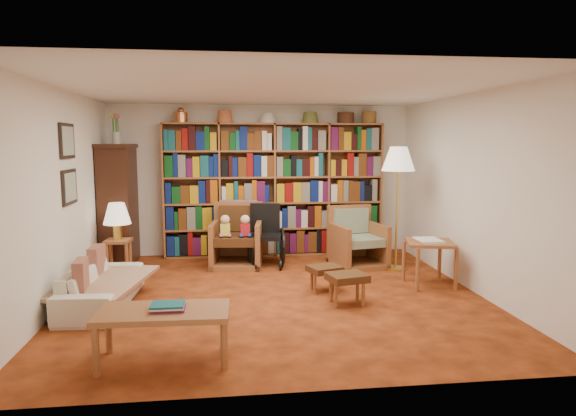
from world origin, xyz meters
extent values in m
plane|color=#AF481A|center=(0.00, 0.00, 0.00)|extent=(5.00, 5.00, 0.00)
plane|color=white|center=(0.00, 0.00, 2.50)|extent=(5.00, 5.00, 0.00)
plane|color=white|center=(0.00, 2.50, 1.25)|extent=(5.00, 0.00, 5.00)
plane|color=white|center=(0.00, -2.50, 1.25)|extent=(5.00, 0.00, 5.00)
plane|color=white|center=(-2.50, 0.00, 1.25)|extent=(0.00, 5.00, 5.00)
plane|color=white|center=(2.50, 0.00, 1.25)|extent=(0.00, 5.00, 5.00)
cube|color=#9A5C30|center=(0.20, 2.34, 1.10)|extent=(3.60, 0.30, 2.20)
cube|color=#371D0F|center=(-2.25, 2.00, 0.90)|extent=(0.45, 0.90, 1.80)
cube|color=#371D0F|center=(-2.25, 2.00, 1.83)|extent=(0.50, 0.95, 0.06)
cylinder|color=beige|center=(-2.25, 2.00, 1.95)|extent=(0.12, 0.12, 0.18)
cube|color=black|center=(-2.48, 0.30, 1.90)|extent=(0.03, 0.52, 0.42)
cube|color=gray|center=(-2.46, 0.30, 1.90)|extent=(0.01, 0.44, 0.34)
cube|color=black|center=(-2.48, 0.30, 1.35)|extent=(0.03, 0.52, 0.42)
cube|color=gray|center=(-2.46, 0.30, 1.35)|extent=(0.01, 0.44, 0.34)
imported|color=beige|center=(-2.05, -0.15, 0.23)|extent=(1.63, 0.71, 0.47)
cube|color=beige|center=(-2.00, -0.15, 0.30)|extent=(1.05, 1.61, 0.04)
cube|color=maroon|center=(-2.18, 0.20, 0.45)|extent=(0.14, 0.38, 0.37)
cube|color=maroon|center=(-2.18, -0.50, 0.45)|extent=(0.15, 0.38, 0.37)
cube|color=#9A5C30|center=(-2.15, 1.33, 0.48)|extent=(0.37, 0.37, 0.04)
cylinder|color=#9A5C30|center=(-2.28, 1.20, 0.23)|extent=(0.05, 0.05, 0.46)
cylinder|color=#9A5C30|center=(-2.02, 1.20, 0.23)|extent=(0.05, 0.05, 0.46)
cylinder|color=#9A5C30|center=(-2.28, 1.46, 0.23)|extent=(0.05, 0.05, 0.46)
cylinder|color=#9A5C30|center=(-2.02, 1.46, 0.23)|extent=(0.05, 0.05, 0.46)
cylinder|color=gold|center=(-2.15, 1.33, 0.61)|extent=(0.13, 0.13, 0.22)
cone|color=#F7EACA|center=(-2.15, 1.33, 0.88)|extent=(0.39, 0.39, 0.30)
cube|color=#9A5C30|center=(-0.45, 1.60, 0.04)|extent=(0.85, 0.88, 0.08)
cube|color=#9A5C30|center=(-0.80, 1.60, 0.34)|extent=(0.17, 0.80, 0.68)
cube|color=#9A5C30|center=(-0.11, 1.60, 0.34)|extent=(0.17, 0.80, 0.68)
cube|color=#9A5C30|center=(-0.45, 1.95, 0.48)|extent=(0.77, 0.17, 0.95)
cube|color=#4F2B15|center=(-0.45, 1.57, 0.42)|extent=(0.67, 0.73, 0.13)
cube|color=#4F2B15|center=(-0.45, 1.88, 0.70)|extent=(0.60, 0.18, 0.40)
cube|color=#D33863|center=(-0.45, 1.99, 0.76)|extent=(0.60, 0.13, 0.42)
cube|color=#9A5C30|center=(1.39, 1.35, 0.04)|extent=(0.86, 0.88, 0.08)
cube|color=#9A5C30|center=(1.06, 1.35, 0.32)|extent=(0.22, 0.76, 0.65)
cube|color=#9A5C30|center=(1.72, 1.35, 0.32)|extent=(0.22, 0.76, 0.65)
cube|color=#9A5C30|center=(1.39, 1.68, 0.45)|extent=(0.73, 0.22, 0.91)
cube|color=#96A685|center=(1.39, 1.32, 0.40)|extent=(0.68, 0.73, 0.12)
cube|color=#96A685|center=(1.39, 1.61, 0.67)|extent=(0.57, 0.21, 0.38)
cube|color=black|center=(0.00, 1.53, 0.46)|extent=(0.53, 0.53, 0.06)
cube|color=black|center=(0.00, 1.75, 0.71)|extent=(0.46, 0.13, 0.46)
cylinder|color=black|center=(-0.26, 1.63, 0.29)|extent=(0.03, 0.57, 0.57)
cylinder|color=black|center=(0.25, 1.63, 0.29)|extent=(0.03, 0.57, 0.57)
cylinder|color=black|center=(-0.19, 1.24, 0.08)|extent=(0.03, 0.16, 0.16)
cylinder|color=black|center=(0.18, 1.24, 0.08)|extent=(0.03, 0.16, 0.16)
cylinder|color=gold|center=(1.90, 1.09, 0.02)|extent=(0.31, 0.31, 0.03)
cylinder|color=gold|center=(1.90, 1.09, 0.77)|extent=(0.03, 0.03, 1.54)
cone|color=#F7EACA|center=(1.90, 1.09, 1.65)|extent=(0.48, 0.48, 0.35)
cube|color=#9A5C30|center=(2.04, 0.19, 0.58)|extent=(0.71, 0.71, 0.04)
cylinder|color=#9A5C30|center=(1.79, -0.07, 0.28)|extent=(0.05, 0.05, 0.56)
cylinder|color=#9A5C30|center=(2.30, -0.07, 0.28)|extent=(0.05, 0.05, 0.56)
cylinder|color=#9A5C30|center=(1.79, 0.44, 0.28)|extent=(0.05, 0.05, 0.56)
cylinder|color=#9A5C30|center=(2.30, 0.44, 0.28)|extent=(0.05, 0.05, 0.56)
cube|color=white|center=(2.04, 0.19, 0.61)|extent=(0.38, 0.44, 0.03)
cube|color=#4F2B15|center=(0.62, 0.10, 0.29)|extent=(0.48, 0.44, 0.08)
cylinder|color=#9A5C30|center=(0.48, -0.02, 0.13)|extent=(0.04, 0.04, 0.25)
cylinder|color=#9A5C30|center=(0.77, -0.02, 0.13)|extent=(0.04, 0.04, 0.25)
cylinder|color=#9A5C30|center=(0.48, 0.21, 0.13)|extent=(0.04, 0.04, 0.25)
cylinder|color=#9A5C30|center=(0.77, 0.21, 0.13)|extent=(0.04, 0.04, 0.25)
cube|color=#4F2B15|center=(0.78, -0.45, 0.32)|extent=(0.50, 0.45, 0.09)
cylinder|color=#9A5C30|center=(0.62, -0.58, 0.14)|extent=(0.04, 0.04, 0.28)
cylinder|color=#9A5C30|center=(0.94, -0.58, 0.14)|extent=(0.04, 0.04, 0.28)
cylinder|color=#9A5C30|center=(0.62, -0.32, 0.14)|extent=(0.04, 0.04, 0.28)
cylinder|color=#9A5C30|center=(0.94, -0.32, 0.14)|extent=(0.04, 0.04, 0.28)
cube|color=#9A5C30|center=(-1.16, -1.80, 0.44)|extent=(1.13, 0.60, 0.05)
cylinder|color=#9A5C30|center=(-1.67, -2.04, 0.21)|extent=(0.06, 0.06, 0.41)
cylinder|color=#9A5C30|center=(-0.64, -2.04, 0.21)|extent=(0.06, 0.06, 0.41)
cylinder|color=#9A5C30|center=(-1.67, -1.57, 0.21)|extent=(0.06, 0.06, 0.41)
cylinder|color=#9A5C30|center=(-0.64, -1.57, 0.21)|extent=(0.06, 0.06, 0.41)
cube|color=brown|center=(-1.16, -1.80, 0.49)|extent=(0.29, 0.23, 0.05)
camera|label=1|loc=(-0.62, -6.14, 1.88)|focal=32.00mm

